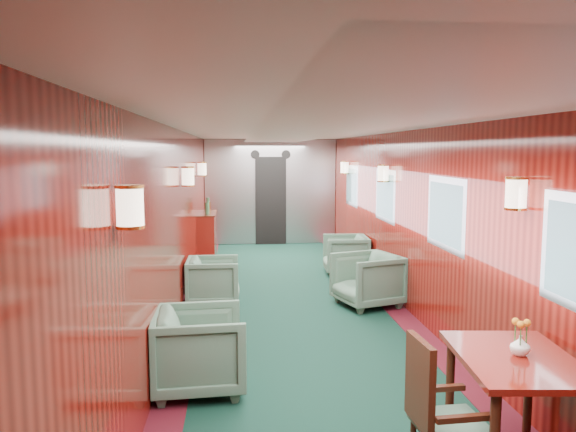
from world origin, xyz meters
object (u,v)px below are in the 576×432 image
object	(u,v)px
credenza	(207,238)
armchair_left_far	(213,281)
side_chair	(437,408)
armchair_right_far	(346,255)
dining_table	(515,374)
armchair_right_near	(367,280)
armchair_left_near	(200,350)

from	to	relation	value
credenza	armchair_left_far	distance (m)	2.89
side_chair	armchair_right_far	xyz separation A→B (m)	(0.64, 6.22, -0.19)
dining_table	armchair_right_near	xyz separation A→B (m)	(-0.05, 4.02, -0.29)
armchair_right_near	dining_table	bearing A→B (deg)	-17.51
armchair_right_far	dining_table	bearing A→B (deg)	2.45
dining_table	armchair_right_far	xyz separation A→B (m)	(0.05, 6.05, -0.32)
armchair_left_far	armchair_right_near	bearing A→B (deg)	-97.73
armchair_left_far	armchair_right_near	distance (m)	2.13
credenza	armchair_left_far	xyz separation A→B (m)	(0.23, -2.87, -0.17)
credenza	armchair_right_far	xyz separation A→B (m)	(2.44, -1.14, -0.16)
credenza	side_chair	bearing A→B (deg)	-76.24
armchair_left_near	armchair_right_far	bearing A→B (deg)	-29.81
armchair_left_near	armchair_right_near	bearing A→B (deg)	-43.64
armchair_right_near	armchair_right_far	bearing A→B (deg)	159.18
armchair_left_far	armchair_right_far	world-z (taller)	armchair_right_far
credenza	armchair_left_far	bearing A→B (deg)	-85.38
side_chair	armchair_left_near	distance (m)	2.27
side_chair	armchair_left_far	distance (m)	4.75
side_chair	armchair_left_far	xyz separation A→B (m)	(-1.57, 4.48, -0.20)
armchair_left_far	armchair_left_near	bearing A→B (deg)	179.82
dining_table	armchair_right_far	world-z (taller)	dining_table
dining_table	credenza	distance (m)	7.57
dining_table	armchair_left_far	bearing A→B (deg)	121.92
dining_table	credenza	world-z (taller)	credenza
credenza	armchair_right_near	bearing A→B (deg)	-53.39
armchair_left_far	armchair_right_near	xyz separation A→B (m)	(2.12, -0.28, 0.04)
armchair_left_far	side_chair	bearing A→B (deg)	-160.76
armchair_left_near	armchair_right_near	distance (m)	3.33
dining_table	armchair_right_far	size ratio (longest dim) A/B	1.48
armchair_left_near	armchair_right_near	xyz separation A→B (m)	(2.12, 2.56, -0.00)
armchair_left_far	armchair_right_far	bearing A→B (deg)	-51.86
armchair_left_far	armchair_right_far	size ratio (longest dim) A/B	0.97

